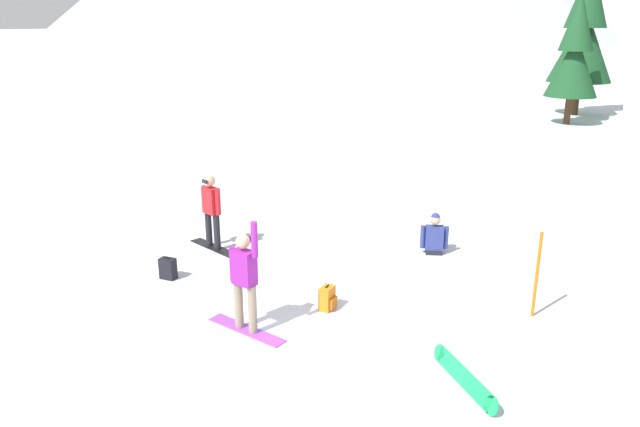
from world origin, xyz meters
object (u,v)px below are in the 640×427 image
Objects in this scene: loose_snowboard_near_right at (464,377)px; backpack_orange at (328,299)px; snowboarder_foreground at (244,279)px; backpack_black at (168,269)px; snowboarder_background at (433,237)px; trail_marker_pole at (537,275)px; pine_tree_slender at (575,54)px; snowboarder_midground at (212,210)px; pine_tree_tall at (584,32)px.

backpack_orange reaches higher than loose_snowboard_near_right.
backpack_black is at bearing 152.85° from snowboarder_foreground.
snowboarder_foreground reaches higher than snowboarder_background.
pine_tree_slender reaches higher than trail_marker_pole.
pine_tree_slender reaches higher than loose_snowboard_near_right.
backpack_black is (0.09, -1.84, -0.70)m from snowboarder_midground.
pine_tree_tall is 1.29× the size of pine_tree_slender.
snowboarder_foreground is at bearing -50.06° from snowboarder_midground.
snowboarder_foreground is 4.10m from snowboarder_midground.
snowboarder_foreground reaches higher than snowboarder_midground.
backpack_black is 25.26m from pine_tree_slender.
snowboarder_midground reaches higher than trail_marker_pole.
pine_tree_slender is (3.61, 24.04, 3.29)m from backpack_orange.
snowboarder_foreground reaches higher than backpack_orange.
loose_snowboard_near_right is (3.70, -0.20, -0.81)m from snowboarder_foreground.
snowboarder_background reaches higher than backpack_black.
pine_tree_tall is at bearing 74.96° from backpack_black.
backpack_orange is at bearing -0.62° from backpack_black.
pine_tree_slender reaches higher than snowboarder_background.
pine_tree_slender is (4.59, 25.31, 2.56)m from snowboarder_foreground.
snowboarder_background is 20.76m from pine_tree_slender.
snowboarder_background is at bearing 72.80° from backpack_orange.
backpack_black is at bearing -170.88° from trail_marker_pole.
snowboarder_foreground is at bearing -27.15° from backpack_black.
trail_marker_pole is (0.76, 2.63, 0.66)m from loose_snowboard_near_right.
backpack_orange is at bearing -98.07° from pine_tree_tall.
backpack_orange is 0.06× the size of pine_tree_tall.
backpack_black is 0.07× the size of pine_tree_slender.
snowboarder_background reaches higher than loose_snowboard_near_right.
trail_marker_pole reaches higher than loose_snowboard_near_right.
snowboarder_midground is 0.21× the size of pine_tree_tall.
snowboarder_foreground is at bearing -99.61° from pine_tree_tall.
trail_marker_pole is 23.04m from pine_tree_slender.
snowboarder_midground reaches higher than loose_snowboard_near_right.
pine_tree_slender is at bearing 81.45° from backpack_orange.
snowboarder_background reaches higher than backpack_orange.
trail_marker_pole is at bearing -46.96° from snowboarder_background.
pine_tree_slender is (7.14, 24.01, 3.29)m from backpack_black.
backpack_orange is at bearing 151.58° from loose_snowboard_near_right.
backpack_orange is at bearing -27.48° from snowboarder_midground.
pine_tree_tall reaches higher than snowboarder_background.
snowboarder_midground reaches higher than backpack_black.
backpack_orange is at bearing 52.29° from snowboarder_foreground.
snowboarder_foreground is 0.31× the size of pine_tree_slender.
snowboarder_foreground is 1.51× the size of loose_snowboard_near_right.
backpack_black is (-4.66, -3.63, -0.12)m from snowboarder_background.
loose_snowboard_near_right is (1.58, -5.14, -0.20)m from snowboarder_background.
backpack_orange is 3.72m from trail_marker_pole.
backpack_black is at bearing -105.04° from pine_tree_tall.
backpack_black is at bearing -142.05° from snowboarder_background.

